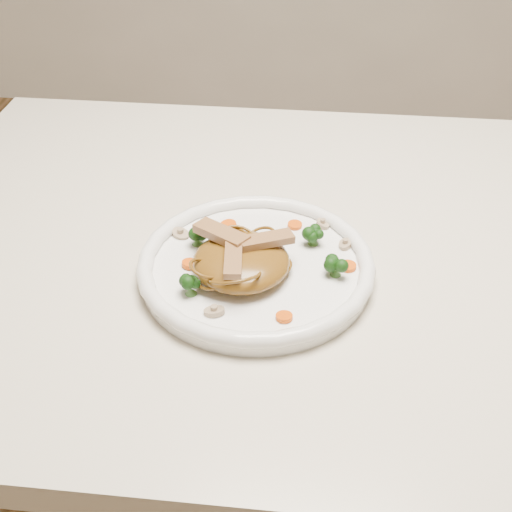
# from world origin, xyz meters

# --- Properties ---
(table) EXTENTS (1.20, 0.80, 0.75)m
(table) POSITION_xyz_m (0.00, 0.00, 0.65)
(table) COLOR beige
(table) RESTS_ON ground
(plate) EXTENTS (0.36, 0.36, 0.02)m
(plate) POSITION_xyz_m (-0.09, -0.08, 0.76)
(plate) COLOR white
(plate) RESTS_ON table
(noodle_mound) EXTENTS (0.14, 0.14, 0.04)m
(noodle_mound) POSITION_xyz_m (-0.11, -0.10, 0.78)
(noodle_mound) COLOR brown
(noodle_mound) RESTS_ON plate
(chicken_a) EXTENTS (0.07, 0.05, 0.01)m
(chicken_a) POSITION_xyz_m (-0.08, -0.08, 0.81)
(chicken_a) COLOR #9E734A
(chicken_a) RESTS_ON noodle_mound
(chicken_b) EXTENTS (0.08, 0.06, 0.01)m
(chicken_b) POSITION_xyz_m (-0.13, -0.07, 0.81)
(chicken_b) COLOR #9E734A
(chicken_b) RESTS_ON noodle_mound
(chicken_c) EXTENTS (0.03, 0.06, 0.01)m
(chicken_c) POSITION_xyz_m (-0.11, -0.12, 0.80)
(chicken_c) COLOR #9E734A
(chicken_c) RESTS_ON noodle_mound
(broccoli_0) EXTENTS (0.03, 0.03, 0.03)m
(broccoli_0) POSITION_xyz_m (-0.02, -0.03, 0.78)
(broccoli_0) COLOR #13360B
(broccoli_0) RESTS_ON plate
(broccoli_1) EXTENTS (0.03, 0.03, 0.03)m
(broccoli_1) POSITION_xyz_m (-0.17, -0.05, 0.78)
(broccoli_1) COLOR #13360B
(broccoli_1) RESTS_ON plate
(broccoli_2) EXTENTS (0.03, 0.03, 0.03)m
(broccoli_2) POSITION_xyz_m (-0.16, -0.14, 0.78)
(broccoli_2) COLOR #13360B
(broccoli_2) RESTS_ON plate
(broccoli_3) EXTENTS (0.03, 0.03, 0.03)m
(broccoli_3) POSITION_xyz_m (0.01, -0.09, 0.78)
(broccoli_3) COLOR #13360B
(broccoli_3) RESTS_ON plate
(carrot_0) EXTENTS (0.02, 0.02, 0.00)m
(carrot_0) POSITION_xyz_m (-0.05, 0.01, 0.77)
(carrot_0) COLOR #EE5E08
(carrot_0) RESTS_ON plate
(carrot_1) EXTENTS (0.03, 0.03, 0.00)m
(carrot_1) POSITION_xyz_m (-0.17, -0.09, 0.77)
(carrot_1) COLOR #EE5E08
(carrot_1) RESTS_ON plate
(carrot_2) EXTENTS (0.02, 0.02, 0.00)m
(carrot_2) POSITION_xyz_m (0.02, -0.07, 0.77)
(carrot_2) COLOR #EE5E08
(carrot_2) RESTS_ON plate
(carrot_3) EXTENTS (0.03, 0.03, 0.00)m
(carrot_3) POSITION_xyz_m (-0.14, -0.00, 0.77)
(carrot_3) COLOR #EE5E08
(carrot_3) RESTS_ON plate
(carrot_4) EXTENTS (0.02, 0.02, 0.00)m
(carrot_4) POSITION_xyz_m (-0.05, -0.17, 0.77)
(carrot_4) COLOR #EE5E08
(carrot_4) RESTS_ON plate
(mushroom_0) EXTENTS (0.03, 0.03, 0.01)m
(mushroom_0) POSITION_xyz_m (-0.13, -0.17, 0.77)
(mushroom_0) COLOR tan
(mushroom_0) RESTS_ON plate
(mushroom_1) EXTENTS (0.03, 0.03, 0.01)m
(mushroom_1) POSITION_xyz_m (0.02, -0.03, 0.77)
(mushroom_1) COLOR tan
(mushroom_1) RESTS_ON plate
(mushroom_2) EXTENTS (0.03, 0.03, 0.01)m
(mushroom_2) POSITION_xyz_m (-0.20, -0.03, 0.77)
(mushroom_2) COLOR tan
(mushroom_2) RESTS_ON plate
(mushroom_3) EXTENTS (0.03, 0.03, 0.01)m
(mushroom_3) POSITION_xyz_m (-0.01, 0.01, 0.77)
(mushroom_3) COLOR tan
(mushroom_3) RESTS_ON plate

